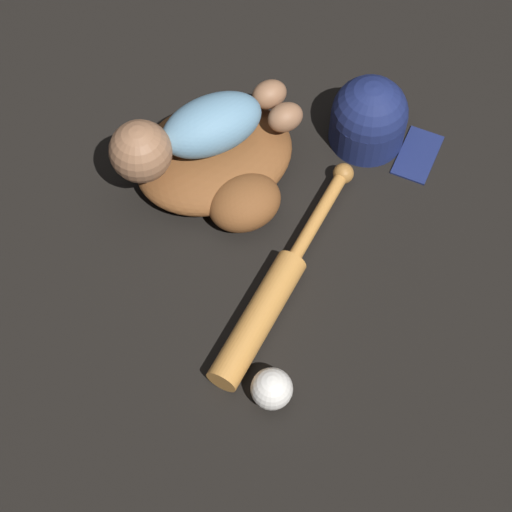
{
  "coord_description": "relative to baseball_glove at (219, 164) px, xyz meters",
  "views": [
    {
      "loc": [
        0.3,
        0.84,
        1.31
      ],
      "look_at": [
        -0.01,
        0.19,
        0.07
      ],
      "focal_mm": 60.0,
      "sensor_mm": 36.0,
      "label": 1
    }
  ],
  "objects": [
    {
      "name": "baseball_glove",
      "position": [
        0.0,
        0.0,
        0.0
      ],
      "size": [
        0.31,
        0.31,
        0.09
      ],
      "color": "brown",
      "rests_on": "ground"
    },
    {
      "name": "baby_figure",
      "position": [
        0.04,
        -0.02,
        0.09
      ],
      "size": [
        0.36,
        0.12,
        0.11
      ],
      "color": "#6693B2",
      "rests_on": "baseball_glove"
    },
    {
      "name": "baseball_bat",
      "position": [
        0.03,
        0.28,
        -0.02
      ],
      "size": [
        0.41,
        0.31,
        0.05
      ],
      "color": "#C6843D",
      "rests_on": "ground"
    },
    {
      "name": "baseball_cap",
      "position": [
        -0.29,
        0.04,
        0.02
      ],
      "size": [
        0.21,
        0.22,
        0.14
      ],
      "color": "navy",
      "rests_on": "ground"
    },
    {
      "name": "ground_plane",
      "position": [
        0.04,
        0.03,
        -0.04
      ],
      "size": [
        6.0,
        6.0,
        0.0
      ],
      "primitive_type": "plane",
      "color": "black"
    },
    {
      "name": "baseball",
      "position": [
        0.11,
        0.43,
        -0.01
      ],
      "size": [
        0.07,
        0.07,
        0.07
      ],
      "color": "white",
      "rests_on": "ground"
    }
  ]
}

